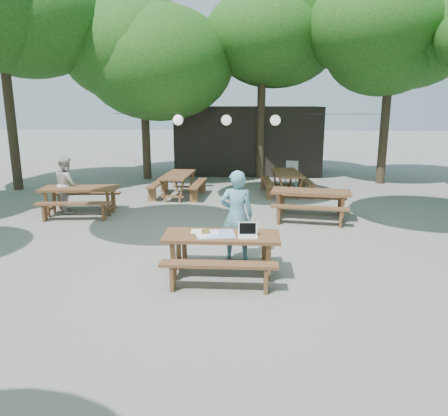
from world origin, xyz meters
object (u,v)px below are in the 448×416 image
Objects in this scene: woman at (237,215)px; plastic_chair at (291,179)px; main_picnic_table at (222,254)px; picnic_table_nw at (81,200)px; second_person at (67,185)px.

woman reaches higher than plastic_chair.
main_picnic_table is 8.80m from plastic_chair.
woman is (0.23, 0.86, 0.48)m from main_picnic_table.
picnic_table_nw is at bearing -36.66° from woman.
second_person is 7.79m from plastic_chair.
plastic_chair is at bearing -102.64° from woman.
second_person reaches higher than plastic_chair.
picnic_table_nw is (-4.09, 4.07, 0.00)m from main_picnic_table.
main_picnic_table is 1.01m from woman.
woman is at bearing -89.65° from plastic_chair.
plastic_chair is at bearing -89.01° from second_person.
second_person is (-4.54, 4.31, 0.38)m from main_picnic_table.
picnic_table_nw is at bearing 135.17° from main_picnic_table.
woman is at bearing -158.23° from second_person.
woman is (4.33, -3.21, 0.48)m from picnic_table_nw.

